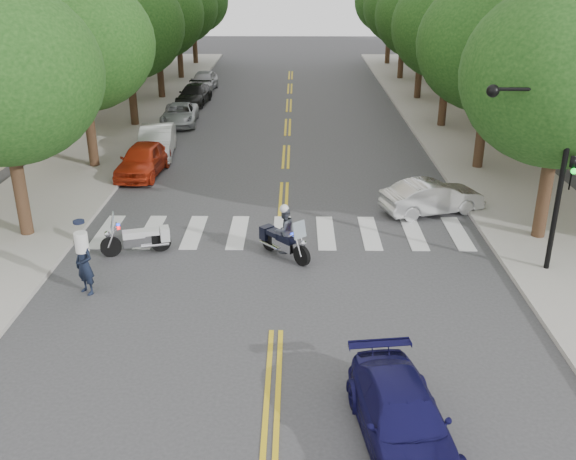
{
  "coord_description": "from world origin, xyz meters",
  "views": [
    {
      "loc": [
        0.5,
        -14.29,
        8.86
      ],
      "look_at": [
        0.26,
        3.65,
        1.3
      ],
      "focal_mm": 40.0,
      "sensor_mm": 36.0,
      "label": 1
    }
  ],
  "objects_px": {
    "motorcycle_police": "(283,233)",
    "sedan_blue": "(402,418)",
    "motorcycle_parked": "(142,238)",
    "officer_standing": "(84,264)",
    "convertible": "(432,197)"
  },
  "relations": [
    {
      "from": "sedan_blue",
      "to": "motorcycle_parked",
      "type": "bearing_deg",
      "value": 121.28
    },
    {
      "from": "motorcycle_parked",
      "to": "sedan_blue",
      "type": "height_order",
      "value": "motorcycle_parked"
    },
    {
      "from": "convertible",
      "to": "sedan_blue",
      "type": "xyz_separation_m",
      "value": [
        -3.03,
        -12.63,
        -0.05
      ]
    },
    {
      "from": "motorcycle_police",
      "to": "sedan_blue",
      "type": "xyz_separation_m",
      "value": [
        2.51,
        -8.67,
        -0.22
      ]
    },
    {
      "from": "motorcycle_police",
      "to": "officer_standing",
      "type": "height_order",
      "value": "officer_standing"
    },
    {
      "from": "motorcycle_parked",
      "to": "sedan_blue",
      "type": "bearing_deg",
      "value": -158.25
    },
    {
      "from": "motorcycle_police",
      "to": "motorcycle_parked",
      "type": "relative_size",
      "value": 0.82
    },
    {
      "from": "motorcycle_police",
      "to": "motorcycle_parked",
      "type": "height_order",
      "value": "motorcycle_police"
    },
    {
      "from": "motorcycle_parked",
      "to": "officer_standing",
      "type": "xyz_separation_m",
      "value": [
        -0.98,
        -2.76,
        0.4
      ]
    },
    {
      "from": "convertible",
      "to": "sedan_blue",
      "type": "height_order",
      "value": "convertible"
    },
    {
      "from": "convertible",
      "to": "sedan_blue",
      "type": "distance_m",
      "value": 12.99
    },
    {
      "from": "officer_standing",
      "to": "convertible",
      "type": "distance_m",
      "value": 12.9
    },
    {
      "from": "officer_standing",
      "to": "convertible",
      "type": "bearing_deg",
      "value": 66.74
    },
    {
      "from": "convertible",
      "to": "sedan_blue",
      "type": "relative_size",
      "value": 0.95
    },
    {
      "from": "convertible",
      "to": "motorcycle_police",
      "type": "bearing_deg",
      "value": 106.66
    }
  ]
}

